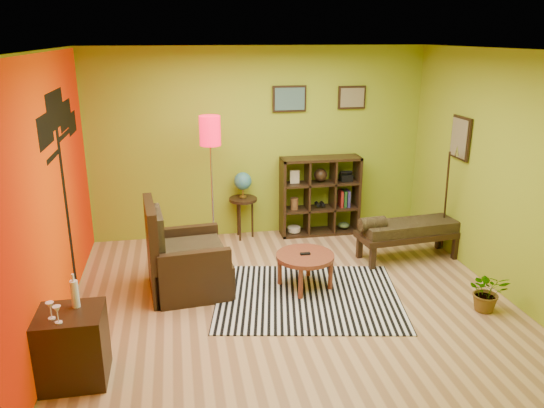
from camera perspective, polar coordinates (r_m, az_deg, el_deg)
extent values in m
plane|color=tan|center=(6.29, 1.95, -10.18)|extent=(5.00, 5.00, 0.00)
cube|color=#8BA320|center=(7.92, -1.42, 6.53)|extent=(5.00, 0.04, 2.80)
cube|color=#8BA320|center=(3.73, 9.58, -7.03)|extent=(5.00, 0.04, 2.80)
cube|color=#8BA320|center=(5.78, -22.89, 0.83)|extent=(0.04, 4.50, 2.80)
cube|color=#8BA320|center=(6.74, 23.35, 3.06)|extent=(0.04, 4.50, 2.80)
cube|color=white|center=(5.55, 2.26, 16.26)|extent=(5.00, 4.50, 0.04)
cube|color=#E03800|center=(5.78, -22.69, 0.84)|extent=(0.01, 4.45, 2.75)
cube|color=black|center=(6.39, -21.18, -0.73)|extent=(0.01, 0.14, 2.10)
cube|color=black|center=(5.68, -23.18, 7.28)|extent=(0.01, 0.65, 0.32)
cube|color=black|center=(6.20, -22.28, 9.38)|extent=(0.01, 0.85, 0.40)
cube|color=black|center=(6.70, -21.33, 8.90)|extent=(0.01, 0.70, 0.32)
cube|color=black|center=(7.06, -20.70, 8.14)|extent=(0.01, 0.50, 0.26)
cube|color=black|center=(7.87, 1.88, 11.25)|extent=(0.50, 0.03, 0.38)
cube|color=slate|center=(7.84, 1.92, 11.23)|extent=(0.44, 0.01, 0.32)
cube|color=black|center=(8.12, 8.58, 11.27)|extent=(0.42, 0.03, 0.34)
cube|color=#8E835B|center=(8.10, 8.64, 11.25)|extent=(0.36, 0.01, 0.28)
cube|color=black|center=(7.42, 19.64, 6.71)|extent=(0.03, 0.44, 0.56)
cube|color=#8E835B|center=(7.41, 19.47, 6.71)|extent=(0.01, 0.38, 0.50)
cylinder|color=black|center=(7.57, 18.17, 0.25)|extent=(0.23, 0.34, 1.46)
cone|color=silver|center=(7.26, 19.28, 5.47)|extent=(0.08, 0.09, 0.16)
cube|color=silver|center=(6.33, 3.87, -9.92)|extent=(2.42, 2.06, 0.01)
cylinder|color=brown|center=(6.40, 3.59, -5.64)|extent=(0.70, 0.70, 0.05)
cylinder|color=brown|center=(6.77, 3.96, -6.29)|extent=(0.06, 0.06, 0.38)
cylinder|color=brown|center=(6.54, 0.83, -7.16)|extent=(0.06, 0.06, 0.38)
cylinder|color=brown|center=(6.45, 6.31, -7.61)|extent=(0.06, 0.06, 0.38)
cylinder|color=brown|center=(6.21, 3.11, -8.59)|extent=(0.06, 0.06, 0.38)
cube|color=black|center=(6.38, 3.59, -5.36)|extent=(0.12, 0.05, 0.02)
cube|color=black|center=(6.50, -8.70, -7.39)|extent=(0.98, 0.96, 0.41)
cube|color=black|center=(6.32, -12.73, -4.82)|extent=(0.19, 0.89, 1.13)
cube|color=black|center=(6.07, -8.22, -7.98)|extent=(0.83, 0.18, 0.66)
cube|color=black|center=(6.83, -9.22, -5.00)|extent=(0.83, 0.18, 0.66)
cube|color=#F8D06F|center=(6.39, -8.54, -5.12)|extent=(0.78, 0.76, 0.14)
cube|color=#F8D06F|center=(6.25, -12.11, -3.02)|extent=(0.16, 0.66, 0.51)
cube|color=black|center=(5.13, -20.62, -14.15)|extent=(0.56, 0.51, 0.67)
cylinder|color=white|center=(4.99, -20.44, -9.05)|extent=(0.07, 0.07, 0.25)
cylinder|color=white|center=(4.92, -20.63, -7.44)|extent=(0.02, 0.02, 0.07)
cylinder|color=white|center=(4.92, -22.61, -11.28)|extent=(0.06, 0.06, 0.01)
cylinder|color=white|center=(4.90, -22.68, -10.77)|extent=(0.01, 0.01, 0.09)
cone|color=white|center=(4.87, -22.78, -10.04)|extent=(0.07, 0.07, 0.06)
cylinder|color=white|center=(4.84, -21.97, -11.73)|extent=(0.06, 0.06, 0.01)
cylinder|color=white|center=(4.81, -22.04, -11.21)|extent=(0.01, 0.01, 0.09)
cone|color=white|center=(4.78, -22.14, -10.47)|extent=(0.07, 0.07, 0.06)
cylinder|color=silver|center=(7.57, -6.22, -5.07)|extent=(0.29, 0.29, 0.03)
cylinder|color=silver|center=(7.28, -6.45, 1.32)|extent=(0.03, 0.03, 1.79)
cylinder|color=#FF0928|center=(7.09, -6.69, 7.84)|extent=(0.28, 0.28, 0.39)
cylinder|color=black|center=(7.88, -3.13, 0.50)|extent=(0.42, 0.42, 0.04)
cylinder|color=black|center=(8.00, -2.13, -1.59)|extent=(0.03, 0.03, 0.59)
cylinder|color=black|center=(8.08, -3.68, -1.40)|extent=(0.03, 0.03, 0.59)
cylinder|color=black|center=(7.86, -3.47, -1.96)|extent=(0.03, 0.03, 0.59)
cylinder|color=gold|center=(7.87, -3.14, 0.79)|extent=(0.10, 0.10, 0.02)
cylinder|color=gold|center=(7.85, -3.14, 1.23)|extent=(0.02, 0.02, 0.10)
sphere|color=#255AB0|center=(7.80, -3.17, 2.48)|extent=(0.26, 0.26, 0.26)
cube|color=black|center=(7.96, 1.15, 0.65)|extent=(0.04, 0.35, 1.20)
cube|color=black|center=(8.26, 9.06, 1.07)|extent=(0.04, 0.35, 1.20)
cube|color=black|center=(8.28, 5.07, -2.98)|extent=(1.20, 0.35, 0.04)
cube|color=black|center=(7.94, 5.30, 4.87)|extent=(1.20, 0.35, 0.04)
cube|color=black|center=(8.04, 3.81, 0.79)|extent=(0.03, 0.33, 1.12)
cube|color=black|center=(8.14, 6.54, 0.94)|extent=(0.03, 0.33, 1.12)
cube|color=black|center=(8.15, 5.14, -0.48)|extent=(1.12, 0.33, 0.03)
cube|color=black|center=(8.03, 5.22, 2.23)|extent=(1.12, 0.33, 0.03)
cylinder|color=beige|center=(8.16, 2.37, -2.71)|extent=(0.20, 0.20, 0.07)
sphere|color=black|center=(8.00, 5.25, 3.13)|extent=(0.20, 0.20, 0.20)
cube|color=black|center=(8.13, 7.96, 2.83)|extent=(0.18, 0.15, 0.10)
cylinder|color=black|center=(8.12, 4.88, -0.03)|extent=(0.06, 0.12, 0.06)
cylinder|color=black|center=(8.14, 5.43, 0.00)|extent=(0.06, 0.12, 0.06)
ellipsoid|color=#384C26|center=(8.36, 7.73, -2.27)|extent=(0.18, 0.18, 0.09)
cylinder|color=brown|center=(8.02, 2.41, 0.03)|extent=(0.12, 0.12, 0.18)
cube|color=beige|center=(7.91, 2.45, 2.93)|extent=(0.14, 0.03, 0.20)
cube|color=maroon|center=(8.20, 7.39, 0.58)|extent=(0.04, 0.18, 0.26)
cube|color=#1E4C1E|center=(8.22, 7.76, 0.60)|extent=(0.04, 0.18, 0.26)
cube|color=navy|center=(8.23, 8.12, 0.62)|extent=(0.04, 0.18, 0.26)
cube|color=black|center=(7.45, 14.46, -3.17)|extent=(1.45, 0.64, 0.08)
cube|color=#F8D06F|center=(7.42, 14.52, -2.38)|extent=(1.34, 0.57, 0.14)
cylinder|color=#F8D06F|center=(7.13, 10.75, -2.08)|extent=(0.37, 0.21, 0.18)
cube|color=black|center=(8.00, 17.50, -3.49)|extent=(0.08, 0.08, 0.31)
cube|color=black|center=(7.41, 9.39, -4.58)|extent=(0.08, 0.08, 0.31)
cube|color=black|center=(7.69, 19.11, -4.51)|extent=(0.08, 0.08, 0.31)
cube|color=black|center=(7.08, 10.76, -5.76)|extent=(0.08, 0.08, 0.31)
imported|color=#26661E|center=(6.43, 22.13, -9.10)|extent=(0.56, 0.58, 0.36)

